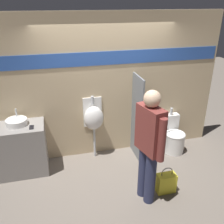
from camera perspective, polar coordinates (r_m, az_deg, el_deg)
ground_plane at (r=4.79m, az=0.51°, el=-12.35°), size 16.00×16.00×0.00m
display_wall at (r=4.67m, az=-1.30°, el=5.58°), size 4.43×0.07×2.70m
sink_counter at (r=4.72m, az=-20.73°, el=-8.06°), size 0.98×0.56×0.92m
sink_basin at (r=4.52m, az=-20.99°, el=-2.14°), size 0.35×0.35×0.24m
cell_phone at (r=4.36m, az=-17.93°, el=-3.34°), size 0.07×0.14×0.01m
divider_near_counter at (r=4.73m, az=5.70°, el=-1.37°), size 0.03×0.56×1.63m
urinal_near_counter at (r=4.67m, az=-4.22°, el=-1.35°), size 0.37×0.27×1.25m
toilet at (r=5.26m, az=13.87°, el=-5.70°), size 0.40×0.57×0.86m
person_in_vest at (r=3.62m, az=8.47°, el=-7.13°), size 0.31×0.61×1.79m
shopping_bag at (r=4.26m, az=12.23°, el=-15.53°), size 0.31×0.17×0.47m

